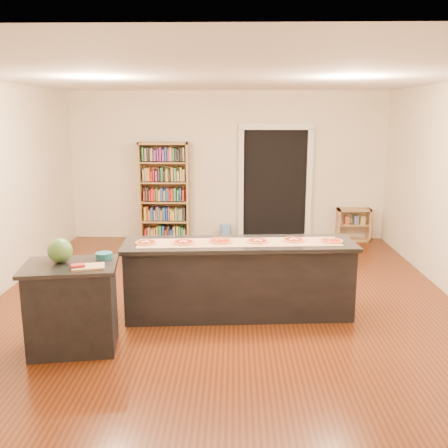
{
  "coord_description": "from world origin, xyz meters",
  "views": [
    {
      "loc": [
        0.14,
        -6.02,
        2.37
      ],
      "look_at": [
        0.0,
        0.2,
        1.0
      ],
      "focal_mm": 40.0,
      "sensor_mm": 36.0,
      "label": 1
    }
  ],
  "objects_px": {
    "bookshelf": "(165,192)",
    "watermelon": "(60,251)",
    "low_shelf": "(353,225)",
    "waste_bin": "(226,233)",
    "side_counter": "(73,307)",
    "kitchen_island": "(239,278)"
  },
  "relations": [
    {
      "from": "bookshelf",
      "to": "watermelon",
      "type": "height_order",
      "value": "bookshelf"
    },
    {
      "from": "low_shelf",
      "to": "waste_bin",
      "type": "distance_m",
      "value": 2.44
    },
    {
      "from": "side_counter",
      "to": "bookshelf",
      "type": "height_order",
      "value": "bookshelf"
    },
    {
      "from": "bookshelf",
      "to": "low_shelf",
      "type": "xyz_separation_m",
      "value": [
        3.6,
        0.03,
        -0.62
      ]
    },
    {
      "from": "bookshelf",
      "to": "kitchen_island",
      "type": "bearing_deg",
      "value": -69.05
    },
    {
      "from": "watermelon",
      "to": "kitchen_island",
      "type": "bearing_deg",
      "value": 26.06
    },
    {
      "from": "kitchen_island",
      "to": "low_shelf",
      "type": "distance_m",
      "value": 4.27
    },
    {
      "from": "low_shelf",
      "to": "watermelon",
      "type": "relative_size",
      "value": 2.53
    },
    {
      "from": "kitchen_island",
      "to": "watermelon",
      "type": "relative_size",
      "value": 11.04
    },
    {
      "from": "bookshelf",
      "to": "watermelon",
      "type": "xyz_separation_m",
      "value": [
        -0.43,
        -4.5,
        0.1
      ]
    },
    {
      "from": "low_shelf",
      "to": "kitchen_island",
      "type": "bearing_deg",
      "value": -121.2
    },
    {
      "from": "low_shelf",
      "to": "waste_bin",
      "type": "relative_size",
      "value": 1.99
    },
    {
      "from": "low_shelf",
      "to": "side_counter",
      "type": "bearing_deg",
      "value": -130.35
    },
    {
      "from": "low_shelf",
      "to": "watermelon",
      "type": "xyz_separation_m",
      "value": [
        -4.02,
        -4.54,
        0.72
      ]
    },
    {
      "from": "low_shelf",
      "to": "watermelon",
      "type": "height_order",
      "value": "watermelon"
    },
    {
      "from": "bookshelf",
      "to": "waste_bin",
      "type": "height_order",
      "value": "bookshelf"
    },
    {
      "from": "waste_bin",
      "to": "watermelon",
      "type": "distance_m",
      "value": 4.81
    },
    {
      "from": "bookshelf",
      "to": "low_shelf",
      "type": "distance_m",
      "value": 3.65
    },
    {
      "from": "side_counter",
      "to": "waste_bin",
      "type": "xyz_separation_m",
      "value": [
        1.47,
        4.53,
        -0.3
      ]
    },
    {
      "from": "side_counter",
      "to": "bookshelf",
      "type": "bearing_deg",
      "value": 77.21
    },
    {
      "from": "bookshelf",
      "to": "waste_bin",
      "type": "distance_m",
      "value": 1.39
    },
    {
      "from": "kitchen_island",
      "to": "watermelon",
      "type": "xyz_separation_m",
      "value": [
        -1.81,
        -0.89,
        0.58
      ]
    }
  ]
}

